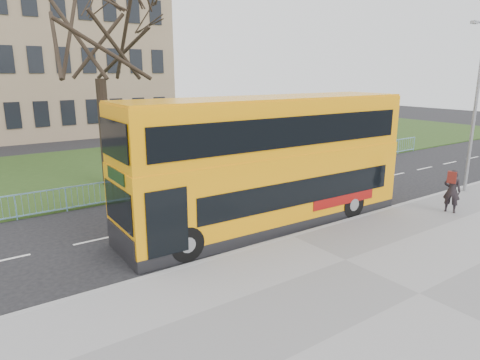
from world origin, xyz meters
The scene contains 9 objects.
ground centered at (0.00, 0.00, 0.00)m, with size 120.00×120.00×0.00m, color black.
pavement centered at (0.00, -6.75, 0.06)m, with size 80.00×10.50×0.12m, color slate.
kerb centered at (0.00, -1.55, 0.07)m, with size 80.00×0.20×0.14m, color gray.
grass_verge centered at (0.00, 14.30, 0.04)m, with size 80.00×15.40×0.08m, color #203714.
guard_railing centered at (0.00, 6.60, 0.55)m, with size 40.00×0.12×1.10m, color #7EBBE1, non-canonical shape.
bare_tree centered at (-3.00, 10.00, 6.74)m, with size 9.33×9.33×13.32m, color black, non-canonical shape.
yellow_bus centered at (0.22, 0.18, 2.69)m, with size 12.06×3.17×5.02m.
pedestrian centered at (7.46, -3.39, 1.06)m, with size 0.69×0.45×1.88m, color black.
street_lamp centered at (11.22, -2.01, 4.57)m, with size 1.72×0.35×8.11m.
Camera 1 is at (-10.10, -12.57, 6.00)m, focal length 32.00 mm.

